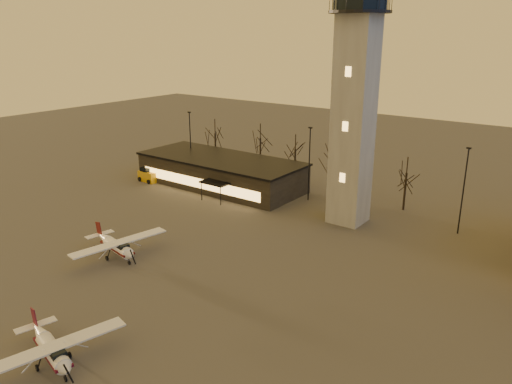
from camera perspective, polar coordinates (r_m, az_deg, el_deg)
ground at (r=40.35m, az=-9.91°, el=-15.80°), size 220.00×220.00×0.00m
control_tower at (r=58.45m, az=11.30°, el=11.83°), size 6.80×6.80×32.60m
terminal at (r=74.71m, az=-4.04°, el=2.34°), size 25.40×12.20×4.30m
light_poles at (r=61.21m, az=11.51°, el=1.64°), size 58.50×12.25×10.14m
tree_row at (r=74.61m, az=4.38°, el=5.30°), size 37.20×9.20×8.80m
cessna_front at (r=38.74m, az=-22.06°, el=-16.91°), size 7.94×9.91×2.74m
cessna_rear at (r=53.05m, az=-15.43°, el=-6.36°), size 8.19×10.31×2.83m
service_cart at (r=78.79m, az=-12.16°, el=1.79°), size 3.52×2.39×2.15m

